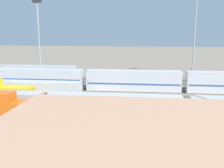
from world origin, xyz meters
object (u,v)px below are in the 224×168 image
train_on_track_8 (21,111)px  light_mast_0 (38,27)px  train_on_track_7 (45,104)px  train_on_track_0 (4,71)px  light_mast_2 (196,11)px  train_on_track_3 (85,80)px  train_on_track_6 (7,94)px

train_on_track_8 → light_mast_0: 46.59m
train_on_track_7 → train_on_track_8: train_on_track_8 is taller
train_on_track_8 → light_mast_0: size_ratio=0.41×
train_on_track_0 → train_on_track_7: bearing=127.7°
light_mast_2 → light_mast_0: bearing=0.9°
train_on_track_3 → light_mast_0: 28.65m
light_mast_0 → light_mast_2: (-48.28, -0.72, 4.56)m
train_on_track_6 → light_mast_2: bearing=-142.0°
light_mast_0 → light_mast_2: 48.50m
train_on_track_7 → train_on_track_3: size_ratio=1.00×
train_on_track_8 → train_on_track_3: same height
train_on_track_6 → train_on_track_0: train_on_track_6 is taller
train_on_track_7 → train_on_track_0: same height
light_mast_0 → light_mast_2: bearing=-179.1°
train_on_track_6 → light_mast_2: 56.70m
train_on_track_0 → light_mast_2: bearing=-177.1°
train_on_track_8 → light_mast_2: light_mast_2 is taller
train_on_track_7 → train_on_track_3: (-2.78, -20.00, 0.60)m
train_on_track_8 → train_on_track_3: bearing=-100.8°
train_on_track_7 → train_on_track_6: 11.04m
train_on_track_7 → light_mast_0: 42.84m
train_on_track_0 → train_on_track_8: bearing=122.1°
train_on_track_8 → light_mast_0: (13.80, -42.35, 13.65)m
train_on_track_8 → train_on_track_0: train_on_track_8 is taller
light_mast_0 → train_on_track_7: bearing=112.9°
train_on_track_7 → light_mast_2: bearing=-130.5°
train_on_track_7 → train_on_track_8: size_ratio=9.56×
train_on_track_6 → train_on_track_0: (17.24, -30.00, -0.16)m
train_on_track_6 → train_on_track_3: (-12.61, -15.00, 0.44)m
train_on_track_3 → train_on_track_0: 33.41m
train_on_track_6 → light_mast_0: bearing=-79.6°
train_on_track_7 → train_on_track_0: bearing=-52.3°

